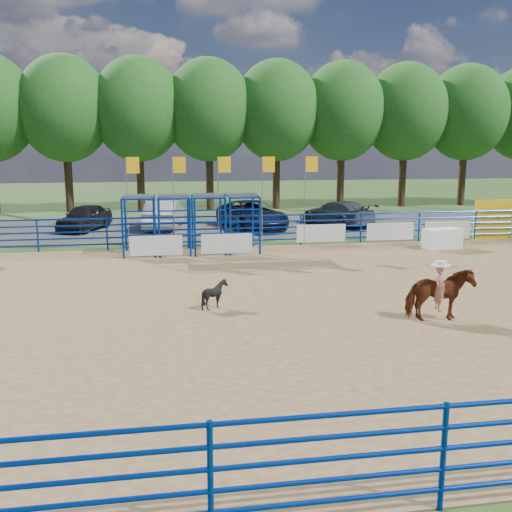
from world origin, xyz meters
name	(u,v)px	position (x,y,z in m)	size (l,w,h in m)	color
ground	(282,304)	(0.00, 0.00, 0.00)	(120.00, 120.00, 0.00)	#385421
arena_dirt	(282,304)	(0.00, 0.00, 0.01)	(30.00, 20.00, 0.02)	#97774B
gravel_strip	(223,226)	(0.00, 17.00, 0.01)	(40.00, 10.00, 0.01)	slate
announcer_table	(442,238)	(9.20, 7.95, 0.48)	(1.72, 0.80, 0.92)	white
horse_and_rider	(439,291)	(3.80, -2.38, 0.84)	(1.77, 0.88, 2.28)	brown
calf	(215,294)	(-2.05, -0.17, 0.44)	(0.67, 0.76, 0.84)	black
car_a	(85,217)	(-7.81, 16.66, 0.73)	(1.71, 4.25, 1.45)	black
car_b	(164,214)	(-3.41, 16.62, 0.83)	(1.73, 4.95, 1.63)	#9B9EA4
car_c	(252,215)	(1.53, 15.66, 0.81)	(2.64, 5.73, 1.59)	#151934
car_d	(337,213)	(6.75, 16.22, 0.74)	(2.05, 5.04, 1.46)	#5A5A5D
perimeter_fence	(283,280)	(0.00, 0.00, 0.75)	(30.10, 20.10, 1.50)	#072C99
chute_assembly	(199,224)	(-1.90, 8.84, 1.26)	(19.32, 2.41, 4.20)	#072C99
treeline	(209,105)	(0.00, 26.00, 7.53)	(56.40, 6.40, 11.24)	#3F2B19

